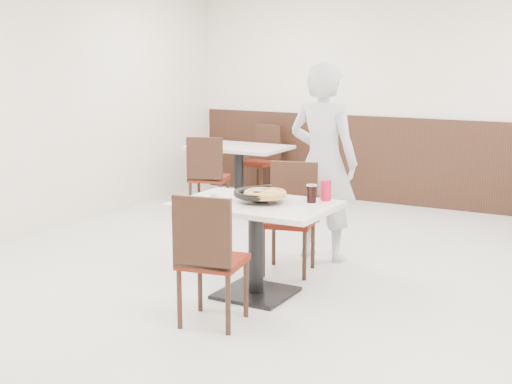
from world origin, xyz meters
The scene contains 20 objects.
floor centered at (0.00, 0.00, 0.00)m, with size 7.00×7.00×0.00m, color #B8B7B3.
wall_back centered at (0.00, 3.50, 1.40)m, with size 6.00×0.04×2.80m, color beige.
wall_left centered at (-3.00, 0.00, 1.40)m, with size 0.04×7.00×2.80m, color beige.
wainscot_back centered at (0.00, 3.48, 0.55)m, with size 5.90×0.03×1.10m, color black.
main_table centered at (-0.04, -0.41, 0.38)m, with size 1.20×0.80×0.75m, color white, non-canonical shape.
chair_near centered at (-0.02, -1.07, 0.47)m, with size 0.42×0.42×0.95m, color black, non-canonical shape.
chair_far centered at (-0.08, 0.25, 0.47)m, with size 0.42×0.42×0.95m, color black, non-canonical shape.
trivet centered at (-0.03, -0.36, 0.77)m, with size 0.13×0.13×0.04m, color black.
pizza_pan centered at (-0.02, -0.37, 0.79)m, with size 0.34×0.34×0.01m, color black.
pizza centered at (0.03, -0.39, 0.81)m, with size 0.32×0.32×0.02m, color #C28D40.
pizza_server centered at (-0.02, -0.37, 0.84)m, with size 0.08×0.10×0.00m, color silver.
napkin centered at (-0.49, -0.55, 0.75)m, with size 0.17×0.17×0.00m, color white.
side_plate centered at (-0.46, -0.54, 0.76)m, with size 0.18×0.18×0.01m, color white.
fork centered at (-0.41, -0.48, 0.77)m, with size 0.01×0.15×0.00m, color silver.
cola_glass centered at (0.34, -0.20, 0.81)m, with size 0.07×0.07×0.13m, color black.
red_cup centered at (0.40, -0.07, 0.83)m, with size 0.08×0.08×0.16m, color #AD0E2E.
diner_person centered at (-0.01, 0.80, 0.91)m, with size 0.66×0.43×1.81m, color silver.
bg_table_left centered at (-1.88, 2.47, 0.38)m, with size 1.20×0.80×0.75m, color white, non-canonical shape.
bg_chair_left_near centered at (-1.87, 1.77, 0.47)m, with size 0.42×0.42×0.95m, color black, non-canonical shape.
bg_chair_left_far centered at (-1.91, 3.06, 0.47)m, with size 0.42×0.42×0.95m, color black, non-canonical shape.
Camera 1 is at (2.57, -5.12, 1.89)m, focal length 50.00 mm.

